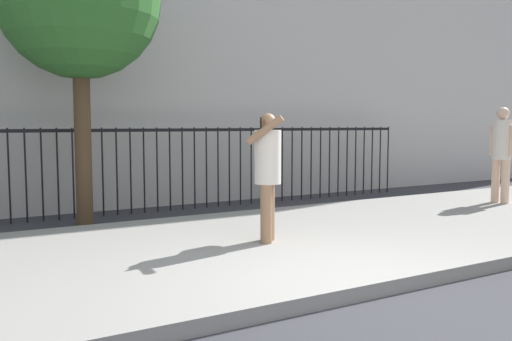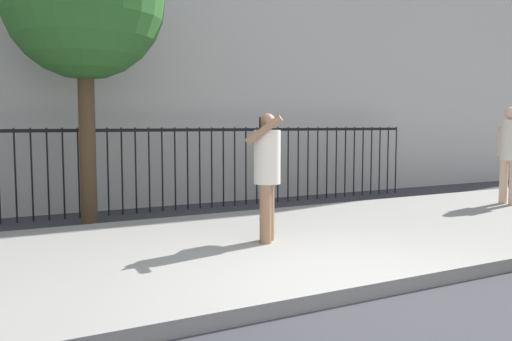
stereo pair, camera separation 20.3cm
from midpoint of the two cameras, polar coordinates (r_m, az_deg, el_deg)
ground_plane at (r=5.18m, az=11.48°, el=-13.79°), size 60.00×60.00×0.00m
sidewalk at (r=6.92m, az=-0.34°, el=-8.24°), size 28.00×4.40×0.15m
iron_fence at (r=10.18m, az=-10.15°, el=1.30°), size 12.03×0.04×1.60m
pedestrian_on_phone at (r=6.80m, az=2.10°, el=0.31°), size 0.67×0.70×1.65m
pedestrian_walking at (r=11.14m, az=26.03°, el=2.14°), size 0.36×0.49×1.83m
street_tree_near at (r=9.29m, az=-17.38°, el=17.04°), size 2.57×2.57×4.94m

